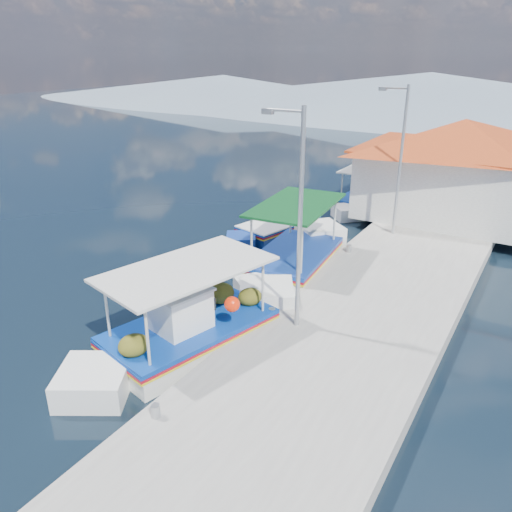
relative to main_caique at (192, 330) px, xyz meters
The scene contains 10 objects.
ground 2.32m from the main_caique, behind, with size 160.00×160.00×0.00m, color black.
quay 6.84m from the main_caique, 57.72° to the left, with size 5.00×44.00×0.50m, color #A7A59C.
bollards 5.27m from the main_caique, 72.85° to the left, with size 0.20×17.20×0.30m.
main_caique is the anchor object (origin of this frame).
caique_green_canopy 6.13m from the main_caique, 88.76° to the left, with size 2.81×7.84×2.95m.
caique_blue_hull 9.36m from the main_caique, 104.67° to the left, with size 2.65×5.78×1.06m.
caique_far 15.59m from the main_caique, 92.08° to the left, with size 2.02×6.63×2.32m.
harbor_building 15.47m from the main_caique, 75.04° to the left, with size 10.49×10.49×4.40m.
lamp_post_near 4.40m from the main_caique, 38.25° to the left, with size 1.21×0.14×6.00m.
lamp_post_far 11.51m from the main_caique, 78.16° to the left, with size 1.21×0.14×6.00m.
Camera 1 is at (10.10, -9.30, 7.74)m, focal length 35.51 mm.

